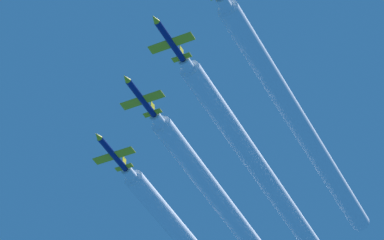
# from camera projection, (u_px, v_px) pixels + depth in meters

# --- Properties ---
(jet_second_echelon) EXTENTS (8.83, 12.85, 3.09)m
(jet_second_echelon) POSITION_uv_depth(u_px,v_px,m) (169.00, 40.00, 196.53)
(jet_second_echelon) COLOR navy
(jet_third_echelon) EXTENTS (8.83, 12.85, 3.09)m
(jet_third_echelon) POSITION_uv_depth(u_px,v_px,m) (140.00, 97.00, 205.78)
(jet_third_echelon) COLOR navy
(jet_fourth_echelon) EXTENTS (8.83, 12.85, 3.09)m
(jet_fourth_echelon) POSITION_uv_depth(u_px,v_px,m) (112.00, 153.00, 214.94)
(jet_fourth_echelon) COLOR navy
(smoke_trail_lead) EXTENTS (4.15, 74.94, 4.15)m
(smoke_trail_lead) POSITION_uv_depth(u_px,v_px,m) (299.00, 123.00, 215.87)
(smoke_trail_lead) COLOR white
(smoke_trail_second_echelon) EXTENTS (4.15, 66.55, 4.15)m
(smoke_trail_second_echelon) POSITION_uv_depth(u_px,v_px,m) (254.00, 162.00, 222.80)
(smoke_trail_second_echelon) COLOR white
(smoke_trail_third_echelon) EXTENTS (4.15, 73.88, 4.15)m
(smoke_trail_third_echelon) POSITION_uv_depth(u_px,v_px,m) (232.00, 217.00, 234.50)
(smoke_trail_third_echelon) COLOR white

